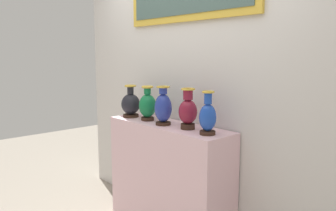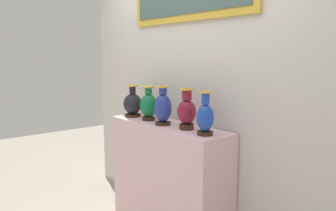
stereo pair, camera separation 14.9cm
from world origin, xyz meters
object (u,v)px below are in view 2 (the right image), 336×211
at_px(vase_burgundy, 187,111).
at_px(vase_sapphire, 205,117).
at_px(vase_emerald, 149,105).
at_px(vase_onyx, 133,104).
at_px(vase_cobalt, 163,108).

xyz_separation_m(vase_burgundy, vase_sapphire, (0.24, -0.02, -0.01)).
distance_m(vase_emerald, vase_sapphire, 0.74).
relative_size(vase_onyx, vase_emerald, 0.98).
xyz_separation_m(vase_cobalt, vase_sapphire, (0.49, 0.02, -0.01)).
xyz_separation_m(vase_emerald, vase_burgundy, (0.51, 0.02, 0.01)).
xyz_separation_m(vase_cobalt, vase_burgundy, (0.25, 0.04, -0.00)).
bearing_deg(vase_emerald, vase_sapphire, -0.46).
bearing_deg(vase_emerald, vase_cobalt, -5.60).
bearing_deg(vase_onyx, vase_cobalt, -1.18).
distance_m(vase_onyx, vase_emerald, 0.25).
xyz_separation_m(vase_emerald, vase_cobalt, (0.25, -0.02, 0.01)).
xyz_separation_m(vase_emerald, vase_sapphire, (0.74, -0.01, -0.00)).
relative_size(vase_onyx, vase_sapphire, 0.94).
bearing_deg(vase_sapphire, vase_emerald, 179.54).
distance_m(vase_cobalt, vase_sapphire, 0.49).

